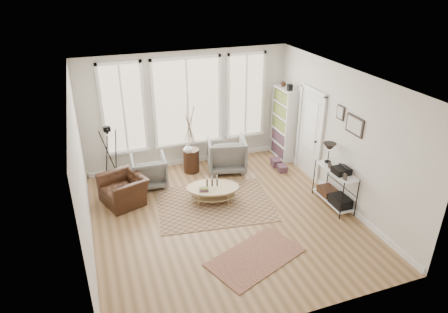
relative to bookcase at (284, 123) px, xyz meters
name	(u,v)px	position (x,y,z in m)	size (l,w,h in m)	color
room	(225,155)	(-2.42, -2.20, 0.47)	(5.50, 5.54, 2.90)	#99724A
bay_window	(188,104)	(-2.44, 0.49, 0.65)	(4.14, 0.12, 2.24)	#D0AF83
door	(310,132)	(0.13, -1.08, 0.17)	(0.09, 1.06, 2.22)	silver
bookcase	(284,123)	(0.00, 0.00, 0.00)	(0.31, 0.85, 2.06)	white
low_shelf	(335,184)	(-0.06, -2.52, -0.44)	(0.38, 1.08, 1.30)	white
wall_art	(351,122)	(0.14, -2.49, 0.92)	(0.04, 0.88, 0.44)	black
rug_main	(215,204)	(-2.46, -1.66, -0.95)	(2.44, 1.83, 0.01)	brown
rug_runner	(256,257)	(-2.33, -3.57, -0.94)	(1.69, 0.94, 0.01)	maroon
coffee_table	(213,190)	(-2.47, -1.53, -0.67)	(1.30, 1.00, 0.53)	tan
armchair_left	(149,171)	(-3.63, -0.33, -0.59)	(0.78, 0.80, 0.73)	slate
armchair_right	(226,154)	(-1.66, -0.19, -0.52)	(0.92, 0.95, 0.86)	slate
side_table	(191,142)	(-2.52, -0.01, -0.15)	(0.40, 0.40, 1.67)	#351C11
vase	(188,148)	(-2.63, -0.15, -0.24)	(0.22, 0.22, 0.23)	silver
accent_chair	(124,189)	(-4.29, -0.90, -0.65)	(0.83, 0.95, 0.62)	#351C11
tripod_camera	(111,161)	(-4.44, -0.19, -0.25)	(0.54, 0.54, 1.52)	black
book_stack_near	(276,162)	(-0.39, -0.45, -0.86)	(0.23, 0.29, 0.19)	maroon
book_stack_far	(282,168)	(-0.39, -0.78, -0.87)	(0.20, 0.26, 0.16)	maroon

